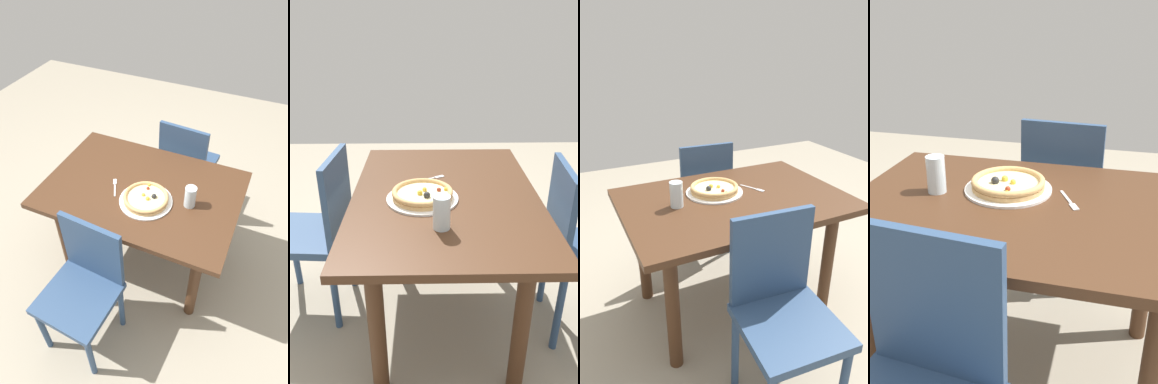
% 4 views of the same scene
% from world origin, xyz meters
% --- Properties ---
extents(ground_plane, '(6.00, 6.00, 0.00)m').
position_xyz_m(ground_plane, '(0.00, 0.00, 0.00)').
color(ground_plane, '#9E937F').
extents(dining_table, '(1.25, 0.87, 0.73)m').
position_xyz_m(dining_table, '(0.00, 0.00, 0.62)').
color(dining_table, '#472B19').
rests_on(dining_table, ground).
extents(chair_near, '(0.43, 0.43, 0.90)m').
position_xyz_m(chair_near, '(-0.07, -0.65, 0.50)').
color(chair_near, navy).
rests_on(chair_near, ground).
extents(chair_far, '(0.43, 0.43, 0.90)m').
position_xyz_m(chair_far, '(0.10, 0.65, 0.50)').
color(chair_far, navy).
rests_on(chair_far, ground).
extents(plate, '(0.33, 0.33, 0.01)m').
position_xyz_m(plate, '(0.07, -0.11, 0.74)').
color(plate, white).
rests_on(plate, dining_table).
extents(pizza, '(0.28, 0.28, 0.05)m').
position_xyz_m(pizza, '(0.07, -0.11, 0.76)').
color(pizza, tan).
rests_on(pizza, plate).
extents(fork, '(0.09, 0.15, 0.00)m').
position_xyz_m(fork, '(-0.17, -0.06, 0.73)').
color(fork, silver).
rests_on(fork, dining_table).
extents(drinking_glass, '(0.07, 0.07, 0.14)m').
position_xyz_m(drinking_glass, '(0.33, -0.03, 0.80)').
color(drinking_glass, silver).
rests_on(drinking_glass, dining_table).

